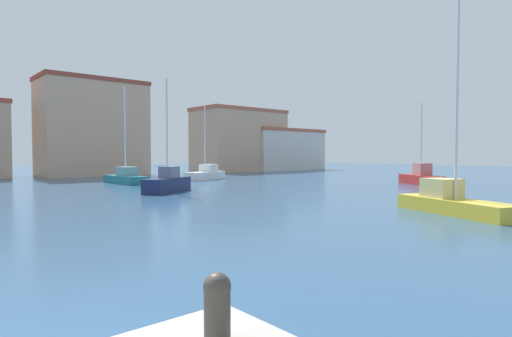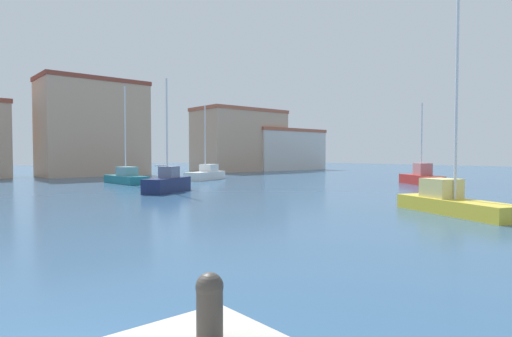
{
  "view_description": "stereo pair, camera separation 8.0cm",
  "coord_description": "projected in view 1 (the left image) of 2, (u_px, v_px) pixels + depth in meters",
  "views": [
    {
      "loc": [
        -0.6,
        -4.64,
        2.68
      ],
      "look_at": [
        20.67,
        20.04,
        1.51
      ],
      "focal_mm": 29.22,
      "sensor_mm": 36.0,
      "label": 1
    },
    {
      "loc": [
        -0.54,
        -4.7,
        2.68
      ],
      "look_at": [
        20.67,
        20.04,
        1.51
      ],
      "focal_mm": 29.22,
      "sensor_mm": 36.0,
      "label": 2
    }
  ],
  "objects": [
    {
      "name": "harbor_office",
      "position": [
        280.0,
        150.0,
        68.93
      ],
      "size": [
        14.23,
        7.88,
        6.69
      ],
      "color": "beige",
      "rests_on": "ground"
    },
    {
      "name": "mooring_bollard",
      "position": [
        217.0,
        304.0,
        3.85
      ],
      "size": [
        0.26,
        0.26,
        0.64
      ],
      "color": "#38332D",
      "rests_on": "pier_quay"
    },
    {
      "name": "waterfront_apartments",
      "position": [
        239.0,
        140.0,
        63.52
      ],
      "size": [
        13.83,
        7.42,
        9.41
      ],
      "color": "tan",
      "rests_on": "ground"
    },
    {
      "name": "sailboat_yellow_outer_mooring",
      "position": [
        452.0,
        201.0,
        18.57
      ],
      "size": [
        3.55,
        5.96,
        9.42
      ],
      "color": "gold",
      "rests_on": "water"
    },
    {
      "name": "sailboat_red_far_left",
      "position": [
        421.0,
        177.0,
        35.96
      ],
      "size": [
        4.06,
        5.12,
        7.05
      ],
      "color": "#B22823",
      "rests_on": "water"
    },
    {
      "name": "sailboat_teal_center_channel",
      "position": [
        126.0,
        177.0,
        37.26
      ],
      "size": [
        1.98,
        5.47,
        8.69
      ],
      "color": "#1E707A",
      "rests_on": "water"
    },
    {
      "name": "sailboat_white_mid_harbor",
      "position": [
        206.0,
        174.0,
        42.69
      ],
      "size": [
        5.62,
        3.86,
        7.56
      ],
      "color": "white",
      "rests_on": "water"
    },
    {
      "name": "sailboat_navy_near_pier",
      "position": [
        168.0,
        182.0,
        28.91
      ],
      "size": [
        4.47,
        3.53,
        7.86
      ],
      "color": "#19234C",
      "rests_on": "water"
    },
    {
      "name": "yacht_club",
      "position": [
        93.0,
        128.0,
        50.63
      ],
      "size": [
        12.22,
        6.66,
        11.63
      ],
      "color": "tan",
      "rests_on": "ground"
    },
    {
      "name": "water",
      "position": [
        195.0,
        192.0,
        28.93
      ],
      "size": [
        160.0,
        160.0,
        0.0
      ],
      "primitive_type": "plane",
      "color": "#2D5175",
      "rests_on": "ground"
    }
  ]
}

